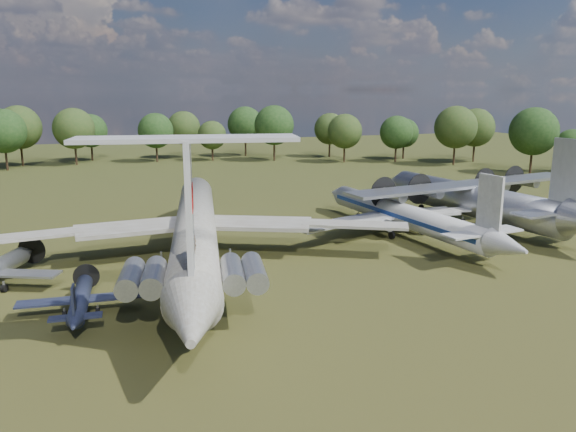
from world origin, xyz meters
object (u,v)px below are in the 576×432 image
object	(u,v)px
il62_airliner	(196,236)
person_on_il62	(192,242)
small_prop_west	(81,303)
tu104_jet	(404,220)
an12_transport	(472,204)

from	to	relation	value
il62_airliner	person_on_il62	world-z (taller)	person_on_il62
il62_airliner	small_prop_west	bearing A→B (deg)	-125.67
tu104_jet	small_prop_west	distance (m)	40.31
an12_transport	small_prop_west	world-z (taller)	an12_transport
tu104_jet	an12_transport	distance (m)	12.07
person_on_il62	small_prop_west	bearing A→B (deg)	-28.62
an12_transport	small_prop_west	bearing A→B (deg)	-170.20
tu104_jet	person_on_il62	bearing A→B (deg)	-153.31
an12_transport	person_on_il62	size ratio (longest dim) A/B	23.46
an12_transport	small_prop_west	size ratio (longest dim) A/B	3.07
small_prop_west	person_on_il62	bearing A→B (deg)	-28.07
il62_airliner	an12_transport	xyz separation A→B (m)	(38.29, 5.85, -0.18)
il62_airliner	small_prop_west	distance (m)	15.78
person_on_il62	tu104_jet	bearing A→B (deg)	-143.71
small_prop_west	person_on_il62	distance (m)	11.37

